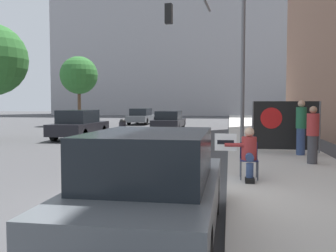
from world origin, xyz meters
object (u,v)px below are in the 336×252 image
Objects in this scene: street_tree_midblock at (79,75)px; protest_banner at (285,125)px; car_on_road_nearest at (79,125)px; parked_car_curbside at (152,186)px; traffic_light_pole at (216,43)px; car_on_road_midblock at (169,120)px; motorcycle_on_road at (123,137)px; jogger_on_sidewalk at (313,135)px; pedestrian_behind at (301,127)px; seated_protester at (248,152)px; car_on_road_distant at (141,116)px.

protest_banner is at bearing -48.89° from street_tree_midblock.
car_on_road_nearest is (-9.77, 5.03, -0.34)m from protest_banner.
traffic_light_pole is at bearing 87.81° from parked_car_curbside.
car_on_road_midblock reaches higher than motorcycle_on_road.
jogger_on_sidewalk is 0.77× the size of motorcycle_on_road.
traffic_light_pole is at bearing 22.62° from pedestrian_behind.
car_on_road_midblock is 2.17× the size of motorcycle_on_road.
seated_protester is 0.29× the size of parked_car_curbside.
seated_protester reaches higher than motorcycle_on_road.
traffic_light_pole is 8.51m from car_on_road_nearest.
parked_car_curbside is (-3.39, -8.08, -0.35)m from pedestrian_behind.
protest_banner is at bearing -71.27° from jogger_on_sidewalk.
parked_car_curbside is 28.30m from street_tree_midblock.
pedestrian_behind is 0.86× the size of motorcycle_on_road.
pedestrian_behind is at bearing -9.31° from motorcycle_on_road.
car_on_road_midblock is at bearing 116.17° from protest_banner.
jogger_on_sidewalk is 0.36× the size of car_on_road_midblock.
motorcycle_on_road is at bearing 175.94° from protest_banner.
traffic_light_pole reaches higher than jogger_on_sidewalk.
pedestrian_behind is 0.41× the size of car_on_road_nearest.
street_tree_midblock is at bearing -42.59° from jogger_on_sidewalk.
car_on_road_midblock is at bearing 98.59° from parked_car_curbside.
seated_protester is 13.03m from car_on_road_nearest.
street_tree_midblock reaches higher than car_on_road_distant.
street_tree_midblock is (-15.08, 19.29, 3.30)m from jogger_on_sidewalk.
motorcycle_on_road is 0.36× the size of street_tree_midblock.
car_on_road_midblock is (-6.18, 12.57, -0.41)m from protest_banner.
seated_protester is 0.20× the size of street_tree_midblock.
street_tree_midblock is (-11.70, 25.52, 3.54)m from parked_car_curbside.
car_on_road_midblock is 12.15m from motorcycle_on_road.
street_tree_midblock is (-8.63, 16.38, 3.73)m from motorcycle_on_road.
pedestrian_behind is at bearing -49.13° from street_tree_midblock.
motorcycle_on_road is (-6.46, 1.06, -0.54)m from pedestrian_behind.
street_tree_midblock is (-4.90, 11.77, 3.52)m from car_on_road_nearest.
car_on_road_nearest is 2.10× the size of motorcycle_on_road.
car_on_road_nearest is at bearing 159.80° from traffic_light_pole.
car_on_road_distant is at bearing 118.06° from car_on_road_midblock.
traffic_light_pole reaches higher than parked_car_curbside.
parked_car_curbside is at bearing -71.43° from motorcycle_on_road.
seated_protester is at bearing -50.70° from car_on_road_nearest.
protest_banner is 0.49× the size of car_on_road_distant.
protest_banner is (-0.42, 0.63, 0.01)m from pedestrian_behind.
car_on_road_midblock is 0.96× the size of car_on_road_distant.
car_on_road_midblock is 7.81m from car_on_road_distant.
car_on_road_distant is (-10.27, 20.10, -0.36)m from pedestrian_behind.
protest_banner is at bearing -43.08° from traffic_light_pole.
seated_protester is 8.32m from traffic_light_pole.
street_tree_midblock is at bearing 153.49° from car_on_road_midblock.
pedestrian_behind is at bearing 81.02° from seated_protester.
motorcycle_on_road is (0.14, -12.15, -0.14)m from car_on_road_midblock.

